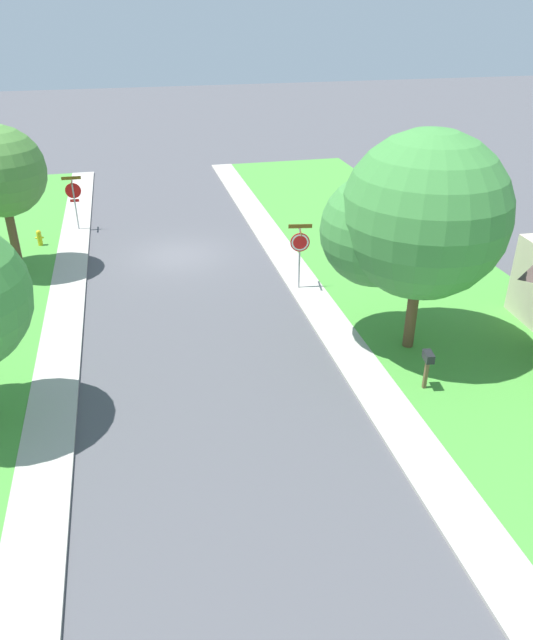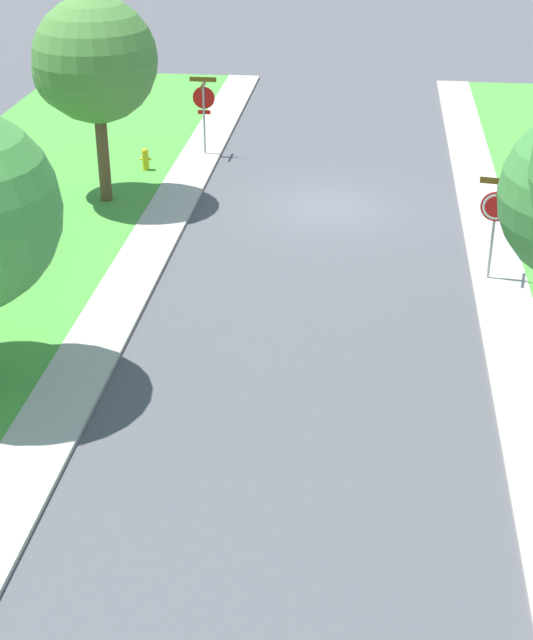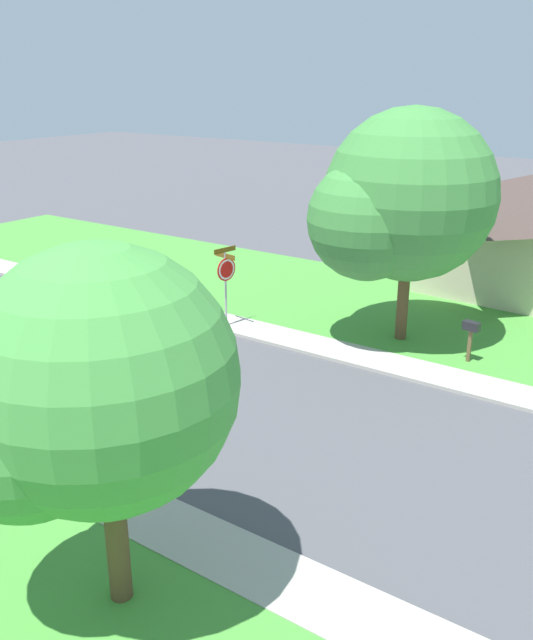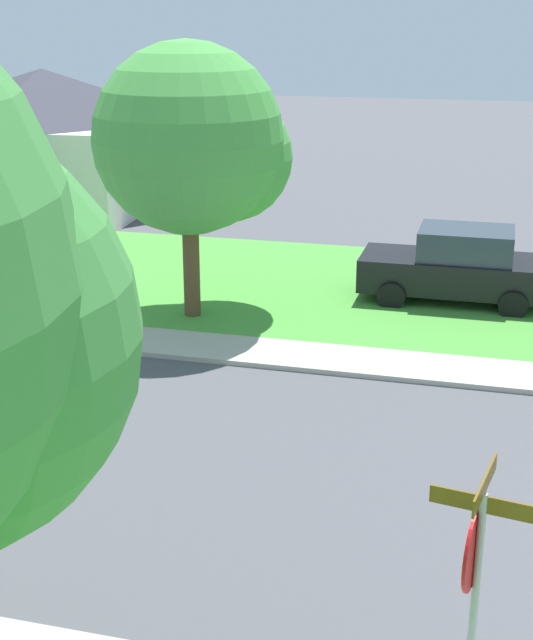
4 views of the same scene
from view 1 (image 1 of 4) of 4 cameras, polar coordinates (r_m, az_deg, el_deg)
The scene contains 9 objects.
ground_plane at distance 27.88m, azimuth -8.46°, elevation 6.09°, with size 120.00×120.00×0.00m, color #4C4C51.
sidewalk_east at distance 17.48m, azimuth -20.04°, elevation -10.08°, with size 1.40×56.00×0.10m, color #ADA89E.
sidewalk_west at distance 18.47m, azimuth 10.21°, elevation -6.32°, with size 1.40×56.00×0.10m, color #ADA89E.
lawn_west at distance 20.63m, azimuth 22.37°, elevation -4.25°, with size 8.00×56.00×0.08m, color #479338.
stop_sign_near_corner at distance 31.62m, azimuth -17.91°, elevation 11.34°, with size 0.92×0.92×2.77m.
stop_sign_far_corner at distance 23.53m, azimuth 3.20°, elevation 7.05°, with size 0.91×0.91×2.77m.
tree_sidewalk_far at distance 19.01m, azimuth 13.69°, elevation 9.29°, with size 5.53×5.15×7.21m.
fire_hydrant at distance 30.40m, azimuth -20.83°, elevation 7.32°, with size 0.38×0.22×0.83m.
mailbox at distance 18.23m, azimuth 15.12°, elevation -3.83°, with size 0.31×0.51×1.31m.
Camera 1 is at (1.89, 25.79, 10.42)m, focal length 33.57 mm.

